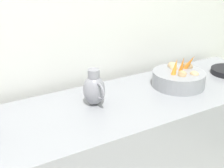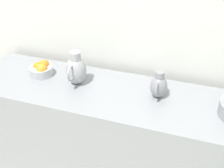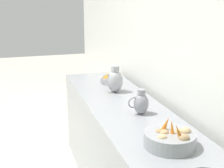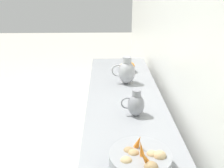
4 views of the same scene
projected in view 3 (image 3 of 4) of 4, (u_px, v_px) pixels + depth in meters
name	position (u px, v px, depth m)	size (l,w,h in m)	color
tile_wall_left	(221.00, 41.00, 1.97)	(0.10, 7.70, 3.00)	silver
prep_counter	(129.00, 160.00, 2.60)	(0.61, 2.61, 0.90)	gray
vegetable_colander	(170.00, 139.00, 1.87)	(0.32, 0.32, 0.19)	gray
orange_bowl	(108.00, 79.00, 3.23)	(0.18, 0.18, 0.11)	#ADAFB5
metal_pitcher_tall	(115.00, 80.00, 2.93)	(0.21, 0.15, 0.25)	#A3A3A8
metal_pitcher_short	(141.00, 103.00, 2.38)	(0.17, 0.12, 0.20)	gray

